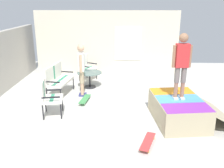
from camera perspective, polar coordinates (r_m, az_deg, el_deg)
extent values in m
cube|color=beige|center=(7.30, 1.02, -6.22)|extent=(12.00, 12.00, 0.10)
cube|color=beige|center=(10.58, -1.23, 9.44)|extent=(0.20, 6.00, 2.68)
cube|color=silver|center=(10.46, 3.73, 9.35)|extent=(0.03, 1.10, 1.40)
cube|color=tan|center=(6.73, 15.00, -5.77)|extent=(1.90, 1.39, 0.61)
cube|color=purple|center=(6.11, 17.04, -5.31)|extent=(0.70, 1.20, 0.01)
cube|color=#4C99D8|center=(6.61, 15.22, -3.29)|extent=(0.70, 1.20, 0.01)
cube|color=orange|center=(7.13, 13.66, -1.56)|extent=(0.70, 1.20, 0.01)
cylinder|color=#B2B2B7|center=(6.46, 10.47, -3.77)|extent=(1.69, 0.26, 0.05)
cube|color=tan|center=(7.13, 22.42, -5.48)|extent=(1.82, 1.08, 0.51)
cylinder|color=black|center=(7.91, -11.81, -2.51)|extent=(0.04, 0.04, 0.44)
cylinder|color=black|center=(8.93, -8.94, 0.10)|extent=(0.04, 0.04, 0.44)
cylinder|color=black|center=(8.10, -14.88, -2.25)|extent=(0.04, 0.04, 0.44)
cylinder|color=black|center=(9.10, -11.72, 0.28)|extent=(0.04, 0.04, 0.44)
cube|color=silver|center=(8.42, -11.88, 0.65)|extent=(1.32, 0.74, 0.08)
cube|color=#338C66|center=(8.41, -11.90, 0.92)|extent=(1.21, 0.29, 0.00)
cube|color=silver|center=(8.44, -13.48, 2.62)|extent=(1.25, 0.28, 0.50)
cube|color=#338C66|center=(8.44, -13.48, 2.62)|extent=(0.11, 0.10, 0.46)
cube|color=black|center=(7.85, -13.65, 0.44)|extent=(0.11, 0.47, 0.04)
cube|color=black|center=(8.91, -10.45, 2.80)|extent=(0.11, 0.47, 0.04)
cylinder|color=black|center=(9.58, -5.18, 1.52)|extent=(0.04, 0.04, 0.44)
cylinder|color=black|center=(10.03, -3.57, 2.33)|extent=(0.04, 0.04, 0.44)
cylinder|color=black|center=(9.83, -7.52, 1.87)|extent=(0.04, 0.04, 0.44)
cylinder|color=black|center=(10.26, -5.85, 2.65)|extent=(0.04, 0.04, 0.44)
cube|color=silver|center=(9.85, -5.57, 3.55)|extent=(0.79, 0.76, 0.08)
cube|color=#338C66|center=(9.84, -5.58, 3.79)|extent=(0.57, 0.33, 0.00)
cube|color=silver|center=(9.91, -6.78, 5.32)|extent=(0.60, 0.33, 0.50)
cube|color=#338C66|center=(9.91, -6.78, 5.32)|extent=(0.13, 0.12, 0.46)
cube|color=black|center=(9.58, -6.51, 4.07)|extent=(0.23, 0.45, 0.04)
cube|color=black|center=(10.05, -4.73, 4.82)|extent=(0.23, 0.45, 0.04)
cylinder|color=black|center=(6.76, -11.74, -6.22)|extent=(0.04, 0.04, 0.44)
cylinder|color=black|center=(7.25, -11.45, -4.45)|extent=(0.04, 0.04, 0.44)
cylinder|color=black|center=(6.82, -15.70, -6.33)|extent=(0.04, 0.04, 0.44)
cylinder|color=black|center=(7.31, -15.13, -4.57)|extent=(0.04, 0.04, 0.44)
cube|color=silver|center=(6.93, -13.66, -3.40)|extent=(0.70, 0.64, 0.08)
cube|color=#338C66|center=(6.92, -13.69, -3.08)|extent=(0.59, 0.19, 0.00)
cube|color=silver|center=(6.86, -15.79, -1.21)|extent=(0.62, 0.18, 0.50)
cube|color=#338C66|center=(6.86, -15.79, -1.21)|extent=(0.11, 0.10, 0.46)
cube|color=black|center=(6.61, -14.02, -3.04)|extent=(0.12, 0.47, 0.04)
cube|color=black|center=(7.15, -13.53, -1.35)|extent=(0.12, 0.47, 0.04)
cylinder|color=black|center=(9.07, -5.18, 0.91)|extent=(0.06, 0.06, 0.55)
cylinder|color=black|center=(9.15, -5.14, -0.65)|extent=(0.44, 0.44, 0.03)
cylinder|color=#4C6660|center=(8.99, -5.23, 2.64)|extent=(0.90, 0.90, 0.02)
cube|color=navy|center=(8.31, -6.87, -2.65)|extent=(0.12, 0.24, 0.05)
cylinder|color=tan|center=(8.23, -6.93, -1.16)|extent=(0.10, 0.10, 0.41)
cylinder|color=tan|center=(8.10, -7.04, 1.56)|extent=(0.13, 0.13, 0.41)
cube|color=navy|center=(8.47, -6.75, -2.24)|extent=(0.12, 0.24, 0.05)
cylinder|color=tan|center=(8.39, -6.81, -0.77)|extent=(0.10, 0.10, 0.41)
cylinder|color=tan|center=(8.27, -6.91, 1.90)|extent=(0.13, 0.13, 0.41)
cube|color=silver|center=(8.05, -7.12, 5.18)|extent=(0.33, 0.19, 0.60)
sphere|color=tan|center=(7.97, -7.24, 8.31)|extent=(0.23, 0.23, 0.23)
cylinder|color=tan|center=(7.87, -7.27, 4.70)|extent=(0.08, 0.08, 0.57)
cylinder|color=tan|center=(8.25, -6.96, 5.36)|extent=(0.08, 0.08, 0.57)
cube|color=silver|center=(6.57, 14.41, -3.09)|extent=(0.25, 0.13, 0.05)
cylinder|color=#9E7051|center=(6.49, 14.56, -1.26)|extent=(0.10, 0.10, 0.39)
cylinder|color=slate|center=(6.37, 14.84, 2.08)|extent=(0.13, 0.13, 0.39)
cube|color=silver|center=(6.62, 15.81, -3.04)|extent=(0.25, 0.13, 0.05)
cylinder|color=#9E7051|center=(6.54, 15.98, -1.23)|extent=(0.10, 0.10, 0.39)
cylinder|color=slate|center=(6.43, 16.29, 2.09)|extent=(0.13, 0.13, 0.39)
cube|color=red|center=(6.29, 15.95, 6.36)|extent=(0.21, 0.33, 0.58)
sphere|color=#9E7051|center=(6.22, 16.30, 10.26)|extent=(0.22, 0.22, 0.22)
cylinder|color=#9E7051|center=(6.23, 14.18, 6.21)|extent=(0.08, 0.08, 0.55)
cylinder|color=#9E7051|center=(6.36, 17.65, 6.14)|extent=(0.08, 0.08, 0.55)
cube|color=#3F8C4C|center=(7.82, -6.30, -3.46)|extent=(0.82, 0.30, 0.02)
cylinder|color=silver|center=(8.08, -5.21, -3.20)|extent=(0.06, 0.04, 0.06)
cylinder|color=silver|center=(8.12, -6.30, -3.12)|extent=(0.06, 0.04, 0.06)
cylinder|color=silver|center=(7.58, -6.27, -4.73)|extent=(0.06, 0.04, 0.06)
cylinder|color=silver|center=(7.62, -7.43, -4.64)|extent=(0.06, 0.04, 0.06)
cube|color=#B23838|center=(5.60, 8.29, -13.00)|extent=(0.82, 0.44, 0.02)
cylinder|color=gold|center=(5.86, 9.64, -12.29)|extent=(0.06, 0.05, 0.06)
cylinder|color=gold|center=(5.88, 8.08, -12.06)|extent=(0.06, 0.05, 0.06)
cylinder|color=gold|center=(5.39, 8.45, -15.20)|extent=(0.06, 0.05, 0.06)
cylinder|color=gold|center=(5.42, 6.74, -14.93)|extent=(0.06, 0.05, 0.06)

